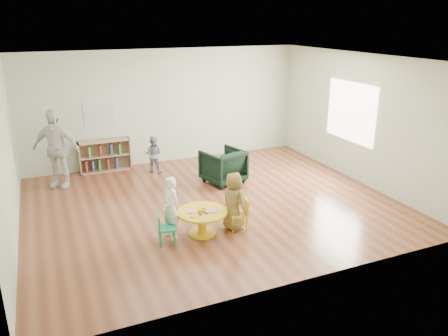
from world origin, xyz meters
The scene contains 11 objects.
room centered at (0.01, 0.00, 1.89)m, with size 7.10×7.00×2.80m.
activity_table centered at (-0.61, -1.13, 0.29)m, with size 0.84×0.84×0.47m.
kid_chair_left centered at (-1.29, -1.19, 0.28)m, with size 0.33×0.33×0.53m.
kid_chair_right centered at (0.07, -1.22, 0.30)m, with size 0.35×0.35×0.56m.
bookshelf centered at (-1.61, 2.86, 0.37)m, with size 1.20×0.30×0.75m.
alphabet_poster centered at (-1.60, 2.98, 1.35)m, with size 0.74×0.01×0.54m.
armchair centered at (0.69, 1.00, 0.38)m, with size 0.80×0.83×0.75m, color black.
child_left centered at (-1.13, -1.05, 0.53)m, with size 0.39×0.25×1.06m, color white.
child_right centered at (-0.05, -1.17, 0.52)m, with size 0.51×0.33×1.03m, color gold.
toddler centered at (-0.56, 2.28, 0.44)m, with size 0.43×0.33×0.88m, color #1A1D42.
adult_caretaker centered at (-2.68, 2.17, 0.85)m, with size 1.00×0.42×1.71m, color silver.
Camera 1 is at (-2.90, -7.41, 3.49)m, focal length 35.00 mm.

